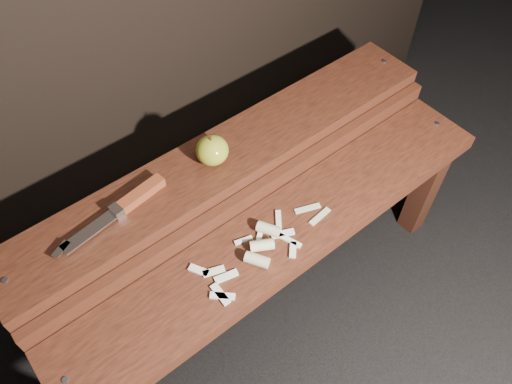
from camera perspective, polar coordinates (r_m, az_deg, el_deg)
ground at (r=1.56m, az=1.40°, el=-11.53°), size 60.00×60.00×0.00m
bench_front_tier at (r=1.23m, az=3.54°, el=-6.23°), size 1.20×0.20×0.42m
bench_rear_tier at (r=1.29m, az=-2.95°, el=1.92°), size 1.20×0.21×0.50m
apple at (r=1.18m, az=-5.04°, el=4.77°), size 0.08×0.08×0.08m
knife at (r=1.14m, az=-14.36°, el=-1.22°), size 0.29×0.06×0.03m
apple_scraps at (r=1.14m, az=0.50°, el=-6.33°), size 0.36×0.14×0.03m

